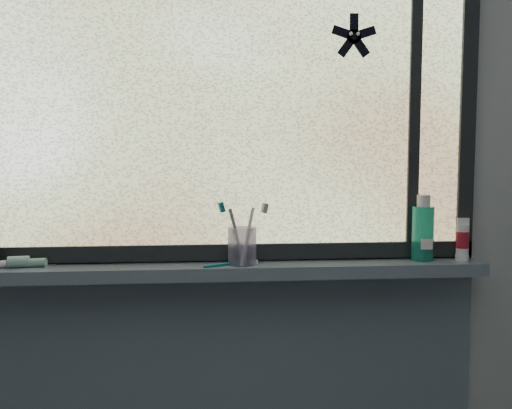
% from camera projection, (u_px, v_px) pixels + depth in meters
% --- Properties ---
extents(wall_back, '(3.00, 0.01, 2.50)m').
position_uv_depth(wall_back, '(225.00, 188.00, 1.81)').
color(wall_back, '#9EA3A8').
rests_on(wall_back, ground).
extents(windowsill, '(1.62, 0.14, 0.04)m').
position_uv_depth(windowsill, '(226.00, 270.00, 1.75)').
color(windowsill, slate).
rests_on(windowsill, wall_back).
extents(window_pane, '(1.50, 0.01, 1.00)m').
position_uv_depth(window_pane, '(225.00, 98.00, 1.76)').
color(window_pane, silver).
rests_on(window_pane, wall_back).
extents(frame_bottom, '(1.60, 0.03, 0.05)m').
position_uv_depth(frame_bottom, '(226.00, 252.00, 1.80)').
color(frame_bottom, black).
rests_on(frame_bottom, windowsill).
extents(frame_right, '(0.05, 0.03, 1.10)m').
position_uv_depth(frame_right, '(467.00, 100.00, 1.82)').
color(frame_right, black).
rests_on(frame_right, wall_back).
extents(frame_mullion, '(0.03, 0.03, 1.00)m').
position_uv_depth(frame_mullion, '(414.00, 99.00, 1.81)').
color(frame_mullion, black).
rests_on(frame_mullion, wall_back).
extents(starfish_sticker, '(0.15, 0.02, 0.15)m').
position_uv_depth(starfish_sticker, '(354.00, 37.00, 1.76)').
color(starfish_sticker, black).
rests_on(starfish_sticker, window_pane).
extents(toothpaste_tube, '(0.20, 0.05, 0.03)m').
position_uv_depth(toothpaste_tube, '(26.00, 262.00, 1.70)').
color(toothpaste_tube, silver).
rests_on(toothpaste_tube, windowsill).
extents(toothbrush_cup, '(0.11, 0.11, 0.11)m').
position_uv_depth(toothbrush_cup, '(242.00, 246.00, 1.74)').
color(toothbrush_cup, '#A293C3').
rests_on(toothbrush_cup, windowsill).
extents(toothbrush_lying, '(0.18, 0.10, 0.01)m').
position_uv_depth(toothbrush_lying, '(226.00, 263.00, 1.73)').
color(toothbrush_lying, '#0D6B7A').
rests_on(toothbrush_lying, windowsill).
extents(mouthwash_bottle, '(0.08, 0.08, 0.17)m').
position_uv_depth(mouthwash_bottle, '(423.00, 228.00, 1.81)').
color(mouthwash_bottle, teal).
rests_on(mouthwash_bottle, windowsill).
extents(cream_tube, '(0.04, 0.04, 0.10)m').
position_uv_depth(cream_tube, '(463.00, 238.00, 1.81)').
color(cream_tube, silver).
rests_on(cream_tube, windowsill).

